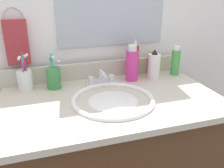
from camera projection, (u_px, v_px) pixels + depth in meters
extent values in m
cube|color=beige|center=(112.00, 101.00, 1.12)|extent=(0.99, 0.59, 0.03)
cube|color=beige|center=(97.00, 70.00, 1.35)|extent=(0.99, 0.02, 0.09)
cube|color=white|center=(95.00, 100.00, 1.48)|extent=(2.09, 0.04, 1.30)
torus|color=silver|center=(13.00, 17.00, 1.16)|extent=(0.10, 0.01, 0.10)
cube|color=#A53338|center=(17.00, 42.00, 1.19)|extent=(0.11, 0.04, 0.22)
torus|color=white|center=(113.00, 100.00, 1.08)|extent=(0.38, 0.38, 0.02)
ellipsoid|color=white|center=(113.00, 109.00, 1.10)|extent=(0.32, 0.32, 0.11)
cylinder|color=#B2B5BA|center=(113.00, 115.00, 1.11)|extent=(0.04, 0.04, 0.01)
cube|color=silver|center=(101.00, 84.00, 1.26)|extent=(0.16, 0.05, 0.01)
cylinder|color=silver|center=(101.00, 77.00, 1.25)|extent=(0.02, 0.02, 0.06)
cylinder|color=silver|center=(103.00, 74.00, 1.20)|extent=(0.02, 0.09, 0.02)
cylinder|color=silver|center=(91.00, 80.00, 1.24)|extent=(0.03, 0.03, 0.04)
cylinder|color=silver|center=(112.00, 78.00, 1.27)|extent=(0.03, 0.03, 0.04)
cylinder|color=gold|center=(152.00, 64.00, 1.41)|extent=(0.05, 0.05, 0.11)
cylinder|color=gold|center=(152.00, 53.00, 1.38)|extent=(0.03, 0.03, 0.02)
cylinder|color=red|center=(135.00, 61.00, 1.35)|extent=(0.04, 0.04, 0.18)
cone|color=white|center=(135.00, 42.00, 1.31)|extent=(0.02, 0.02, 0.04)
cylinder|color=#4C9E4C|center=(175.00, 63.00, 1.38)|extent=(0.05, 0.05, 0.14)
cylinder|color=white|center=(177.00, 48.00, 1.35)|extent=(0.03, 0.03, 0.02)
cylinder|color=#D8338C|center=(132.00, 66.00, 1.29)|extent=(0.07, 0.07, 0.16)
cylinder|color=white|center=(132.00, 48.00, 1.26)|extent=(0.04, 0.04, 0.03)
cylinder|color=white|center=(154.00, 66.00, 1.33)|extent=(0.07, 0.07, 0.14)
cone|color=black|center=(155.00, 52.00, 1.30)|extent=(0.04, 0.04, 0.03)
cylinder|color=white|center=(25.00, 81.00, 1.18)|extent=(0.07, 0.07, 0.10)
cylinder|color=#26B2B2|center=(23.00, 72.00, 1.17)|extent=(0.03, 0.04, 0.16)
cube|color=white|center=(19.00, 59.00, 1.16)|extent=(0.01, 0.02, 0.01)
cylinder|color=#B23FBF|center=(23.00, 71.00, 1.15)|extent=(0.02, 0.05, 0.18)
cube|color=white|center=(19.00, 57.00, 1.10)|extent=(0.01, 0.02, 0.01)
cylinder|color=green|center=(25.00, 71.00, 1.18)|extent=(0.02, 0.03, 0.17)
cube|color=white|center=(25.00, 56.00, 1.16)|extent=(0.01, 0.02, 0.01)
cylinder|color=#D8333F|center=(27.00, 71.00, 1.17)|extent=(0.03, 0.01, 0.18)
cube|color=white|center=(27.00, 55.00, 1.15)|extent=(0.01, 0.02, 0.01)
cylinder|color=#3F8C47|center=(54.00, 78.00, 1.20)|extent=(0.07, 0.07, 0.11)
cylinder|color=#26B2B2|center=(54.00, 71.00, 1.18)|extent=(0.01, 0.04, 0.17)
cube|color=white|center=(53.00, 57.00, 1.14)|extent=(0.01, 0.02, 0.01)
cylinder|color=green|center=(55.00, 72.00, 1.19)|extent=(0.05, 0.03, 0.15)
cube|color=white|center=(58.00, 61.00, 1.16)|extent=(0.01, 0.02, 0.01)
cylinder|color=#B23FBF|center=(53.00, 71.00, 1.20)|extent=(0.01, 0.02, 0.15)
cube|color=white|center=(52.00, 57.00, 1.18)|extent=(0.01, 0.02, 0.01)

